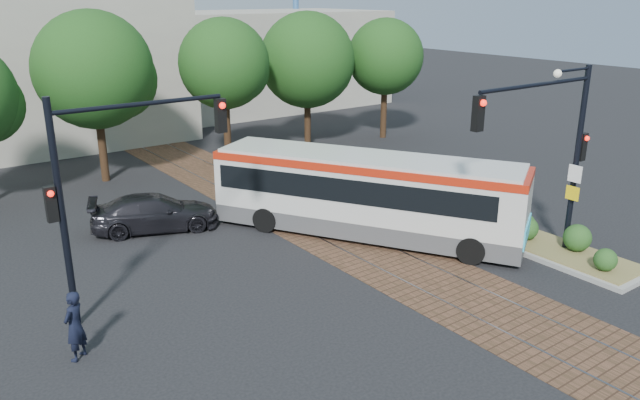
# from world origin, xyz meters

# --- Properties ---
(ground) EXTENTS (120.00, 120.00, 0.00)m
(ground) POSITION_xyz_m (0.00, 0.00, 0.00)
(ground) COLOR black
(ground) RESTS_ON ground
(trackbed) EXTENTS (3.60, 40.00, 0.02)m
(trackbed) POSITION_xyz_m (0.00, 4.00, 0.01)
(trackbed) COLOR brown
(trackbed) RESTS_ON ground
(tree_row) EXTENTS (26.40, 5.60, 7.67)m
(tree_row) POSITION_xyz_m (1.21, 16.42, 4.85)
(tree_row) COLOR #382314
(tree_row) RESTS_ON ground
(warehouses) EXTENTS (40.00, 13.00, 8.00)m
(warehouses) POSITION_xyz_m (-0.53, 28.75, 3.81)
(warehouses) COLOR #ADA899
(warehouses) RESTS_ON ground
(city_bus) EXTENTS (7.65, 10.61, 2.94)m
(city_bus) POSITION_xyz_m (0.73, 4.43, 1.64)
(city_bus) COLOR #47474A
(city_bus) RESTS_ON ground
(traffic_island) EXTENTS (2.20, 5.20, 1.13)m
(traffic_island) POSITION_xyz_m (4.82, -0.90, 0.33)
(traffic_island) COLOR gray
(traffic_island) RESTS_ON ground
(signal_pole_main) EXTENTS (5.49, 0.46, 6.00)m
(signal_pole_main) POSITION_xyz_m (3.86, -0.81, 4.16)
(signal_pole_main) COLOR black
(signal_pole_main) RESTS_ON ground
(signal_pole_left) EXTENTS (4.99, 0.34, 6.00)m
(signal_pole_left) POSITION_xyz_m (-8.37, 4.00, 3.86)
(signal_pole_left) COLOR black
(signal_pole_left) RESTS_ON ground
(officer) EXTENTS (0.76, 0.72, 1.75)m
(officer) POSITION_xyz_m (-9.93, 2.35, 0.87)
(officer) COLOR black
(officer) RESTS_ON ground
(parked_car) EXTENTS (4.90, 3.28, 1.32)m
(parked_car) POSITION_xyz_m (-5.09, 9.40, 0.66)
(parked_car) COLOR black
(parked_car) RESTS_ON ground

